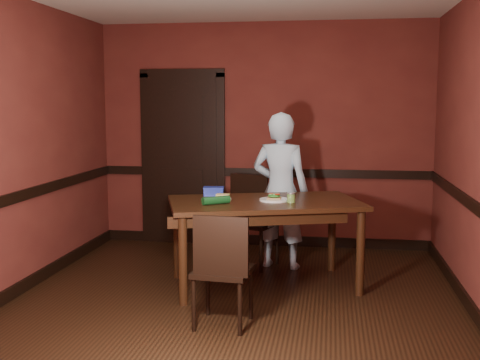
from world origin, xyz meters
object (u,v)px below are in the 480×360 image
(chair_far, at_px, (253,222))
(sandwich_plate, at_px, (274,199))
(sauce_jar, at_px, (291,197))
(person, at_px, (280,191))
(dining_table, at_px, (264,244))
(chair_near, at_px, (223,269))
(cheese_saucer, at_px, (223,197))
(food_tub, at_px, (214,191))

(chair_far, relative_size, sandwich_plate, 3.50)
(sauce_jar, bearing_deg, person, 102.21)
(dining_table, bearing_deg, chair_near, -118.97)
(sandwich_plate, height_order, cheese_saucer, sandwich_plate)
(chair_near, distance_m, person, 1.82)
(sandwich_plate, xyz_separation_m, sauce_jar, (0.16, -0.07, 0.03))
(person, distance_m, cheese_saucer, 0.84)
(sandwich_plate, distance_m, cheese_saucer, 0.49)
(chair_near, bearing_deg, sauce_jar, -109.38)
(person, distance_m, food_tub, 0.78)
(chair_near, height_order, sandwich_plate, chair_near)
(sauce_jar, xyz_separation_m, food_tub, (-0.79, 0.30, -0.00))
(person, distance_m, sauce_jar, 0.78)
(sauce_jar, bearing_deg, chair_far, 120.96)
(person, bearing_deg, chair_far, 10.66)
(food_tub, bearing_deg, dining_table, -31.33)
(dining_table, xyz_separation_m, sauce_jar, (0.25, -0.06, 0.46))
(dining_table, relative_size, food_tub, 8.08)
(dining_table, height_order, cheese_saucer, cheese_saucer)
(chair_near, distance_m, sauce_jar, 1.18)
(chair_near, xyz_separation_m, sauce_jar, (0.46, 1.00, 0.42))
(chair_far, distance_m, chair_near, 1.76)
(dining_table, distance_m, chair_far, 0.73)
(person, height_order, food_tub, person)
(dining_table, relative_size, sauce_jar, 18.98)
(sauce_jar, distance_m, food_tub, 0.84)
(dining_table, xyz_separation_m, food_tub, (-0.54, 0.24, 0.46))
(chair_far, bearing_deg, sandwich_plate, -47.12)
(chair_near, bearing_deg, person, -94.23)
(chair_far, xyz_separation_m, cheese_saucer, (-0.20, -0.68, 0.37))
(food_tub, bearing_deg, cheese_saucer, -66.86)
(dining_table, bearing_deg, cheese_saucer, 160.40)
(sandwich_plate, xyz_separation_m, food_tub, (-0.63, 0.23, 0.02))
(person, xyz_separation_m, sauce_jar, (0.16, -0.76, 0.05))
(chair_far, height_order, sandwich_plate, chair_far)
(person, bearing_deg, sandwich_plate, 100.42)
(dining_table, bearing_deg, sandwich_plate, -14.20)
(sandwich_plate, xyz_separation_m, cheese_saucer, (-0.49, 0.01, 0.00))
(sandwich_plate, bearing_deg, sauce_jar, -22.77)
(food_tub, bearing_deg, chair_near, -83.39)
(dining_table, xyz_separation_m, sandwich_plate, (0.09, 0.01, 0.43))
(sandwich_plate, distance_m, sauce_jar, 0.18)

